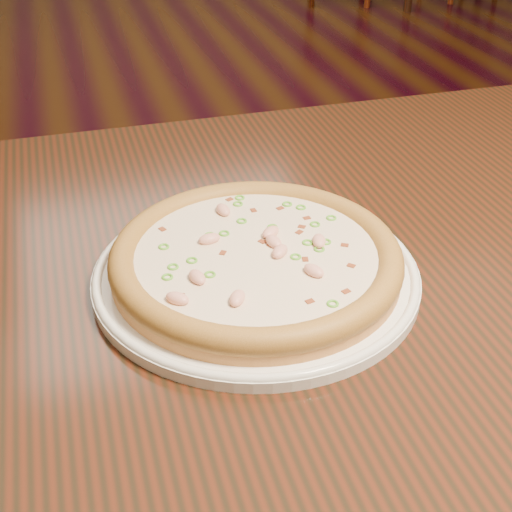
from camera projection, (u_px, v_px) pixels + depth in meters
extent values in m
plane|color=black|center=(329.00, 326.00, 1.88)|extent=(9.00, 9.00, 0.00)
cube|color=black|center=(342.00, 254.00, 0.84)|extent=(1.20, 0.80, 0.04)
cylinder|color=white|center=(256.00, 275.00, 0.75)|extent=(0.34, 0.34, 0.01)
torus|color=white|center=(256.00, 270.00, 0.75)|extent=(0.34, 0.34, 0.01)
cylinder|color=#C18744|center=(256.00, 263.00, 0.74)|extent=(0.30, 0.30, 0.02)
torus|color=#AA773B|center=(256.00, 256.00, 0.74)|extent=(0.31, 0.31, 0.03)
cylinder|color=beige|center=(256.00, 254.00, 0.74)|extent=(0.25, 0.25, 0.00)
ellipsoid|color=#F2B29E|center=(271.00, 232.00, 0.76)|extent=(0.03, 0.03, 0.01)
ellipsoid|color=#F2B29E|center=(319.00, 241.00, 0.75)|extent=(0.02, 0.03, 0.01)
ellipsoid|color=#F2B29E|center=(237.00, 298.00, 0.66)|extent=(0.02, 0.03, 0.01)
ellipsoid|color=#F2B29E|center=(177.00, 298.00, 0.66)|extent=(0.03, 0.03, 0.01)
ellipsoid|color=#F2B29E|center=(274.00, 242.00, 0.75)|extent=(0.02, 0.03, 0.01)
ellipsoid|color=#F2B29E|center=(280.00, 251.00, 0.73)|extent=(0.03, 0.03, 0.01)
ellipsoid|color=#F2B29E|center=(314.00, 271.00, 0.70)|extent=(0.02, 0.03, 0.01)
ellipsoid|color=#F2B29E|center=(197.00, 277.00, 0.69)|extent=(0.02, 0.03, 0.01)
ellipsoid|color=#F2B29E|center=(223.00, 210.00, 0.80)|extent=(0.02, 0.03, 0.01)
ellipsoid|color=#F2B29E|center=(209.00, 239.00, 0.75)|extent=(0.03, 0.02, 0.01)
cube|color=maroon|center=(262.00, 242.00, 0.75)|extent=(0.01, 0.01, 0.00)
cube|color=maroon|center=(162.00, 230.00, 0.78)|extent=(0.01, 0.01, 0.00)
cube|color=maroon|center=(345.00, 246.00, 0.75)|extent=(0.01, 0.01, 0.00)
cube|color=maroon|center=(271.00, 246.00, 0.75)|extent=(0.01, 0.01, 0.00)
cube|color=maroon|center=(180.00, 296.00, 0.67)|extent=(0.01, 0.01, 0.00)
cube|color=maroon|center=(307.00, 219.00, 0.80)|extent=(0.01, 0.01, 0.00)
cube|color=maroon|center=(346.00, 292.00, 0.68)|extent=(0.01, 0.01, 0.00)
cube|color=maroon|center=(299.00, 233.00, 0.77)|extent=(0.01, 0.01, 0.00)
cube|color=maroon|center=(280.00, 209.00, 0.81)|extent=(0.01, 0.01, 0.00)
cube|color=maroon|center=(310.00, 302.00, 0.67)|extent=(0.01, 0.01, 0.00)
cube|color=maroon|center=(305.00, 260.00, 0.73)|extent=(0.01, 0.01, 0.00)
cube|color=maroon|center=(223.00, 254.00, 0.74)|extent=(0.01, 0.01, 0.00)
cube|color=maroon|center=(253.00, 211.00, 0.81)|extent=(0.01, 0.01, 0.00)
cube|color=maroon|center=(229.00, 200.00, 0.83)|extent=(0.01, 0.01, 0.00)
cube|color=maroon|center=(302.00, 227.00, 0.78)|extent=(0.01, 0.01, 0.00)
cube|color=maroon|center=(351.00, 266.00, 0.72)|extent=(0.01, 0.01, 0.00)
torus|color=#55AE28|center=(296.00, 257.00, 0.73)|extent=(0.01, 0.01, 0.00)
torus|color=#55AE28|center=(287.00, 204.00, 0.82)|extent=(0.02, 0.02, 0.00)
torus|color=#55AE28|center=(331.00, 218.00, 0.79)|extent=(0.02, 0.02, 0.00)
torus|color=#55AE28|center=(315.00, 224.00, 0.78)|extent=(0.02, 0.02, 0.00)
torus|color=#55AE28|center=(319.00, 249.00, 0.74)|extent=(0.02, 0.02, 0.00)
torus|color=#55AE28|center=(192.00, 261.00, 0.72)|extent=(0.01, 0.01, 0.00)
torus|color=#55AE28|center=(173.00, 267.00, 0.71)|extent=(0.01, 0.01, 0.00)
torus|color=#55AE28|center=(301.00, 207.00, 0.81)|extent=(0.02, 0.02, 0.00)
torus|color=#55AE28|center=(167.00, 277.00, 0.70)|extent=(0.02, 0.02, 0.00)
torus|color=#55AE28|center=(210.00, 235.00, 0.76)|extent=(0.02, 0.02, 0.00)
torus|color=#55AE28|center=(240.00, 198.00, 0.83)|extent=(0.01, 0.01, 0.00)
torus|color=#55AE28|center=(242.00, 221.00, 0.79)|extent=(0.01, 0.01, 0.00)
torus|color=#55AE28|center=(333.00, 304.00, 0.66)|extent=(0.02, 0.02, 0.00)
torus|color=#55AE28|center=(210.00, 275.00, 0.70)|extent=(0.01, 0.01, 0.00)
torus|color=#55AE28|center=(307.00, 243.00, 0.75)|extent=(0.01, 0.01, 0.00)
torus|color=#55AE28|center=(224.00, 233.00, 0.77)|extent=(0.01, 0.01, 0.00)
torus|color=#55AE28|center=(272.00, 227.00, 0.78)|extent=(0.01, 0.01, 0.00)
torus|color=#55AE28|center=(238.00, 204.00, 0.82)|extent=(0.01, 0.01, 0.00)
torus|color=#55AE28|center=(326.00, 242.00, 0.75)|extent=(0.01, 0.01, 0.00)
torus|color=#55AE28|center=(164.00, 247.00, 0.74)|extent=(0.02, 0.02, 0.00)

